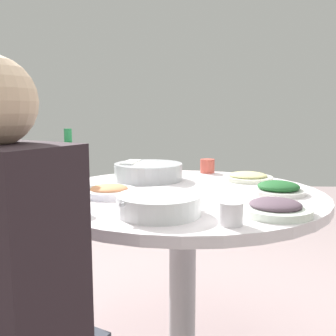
{
  "coord_description": "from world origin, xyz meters",
  "views": [
    {
      "loc": [
        -0.01,
        1.51,
        1.07
      ],
      "look_at": [
        0.06,
        0.02,
        0.85
      ],
      "focal_mm": 41.31,
      "sensor_mm": 36.0,
      "label": 1
    }
  ],
  "objects_px": {
    "dish_shrimp": "(109,191)",
    "dish_noodles": "(248,177)",
    "green_bottle": "(69,163)",
    "tea_cup_side": "(207,166)",
    "diner_left": "(1,264)",
    "rice_bowl": "(148,171)",
    "dish_eggplant": "(275,208)",
    "tea_cup_far": "(73,201)",
    "soup_bowl": "(159,205)",
    "round_dining_table": "(183,219)",
    "dish_greens": "(278,188)",
    "tea_cup_near": "(231,214)"
  },
  "relations": [
    {
      "from": "dish_greens",
      "to": "tea_cup_side",
      "type": "xyz_separation_m",
      "value": [
        0.25,
        -0.5,
        0.02
      ]
    },
    {
      "from": "tea_cup_near",
      "to": "tea_cup_far",
      "type": "xyz_separation_m",
      "value": [
        0.48,
        -0.11,
        0.0
      ]
    },
    {
      "from": "rice_bowl",
      "to": "tea_cup_side",
      "type": "relative_size",
      "value": 4.25
    },
    {
      "from": "dish_shrimp",
      "to": "dish_eggplant",
      "type": "bearing_deg",
      "value": 157.21
    },
    {
      "from": "green_bottle",
      "to": "tea_cup_side",
      "type": "xyz_separation_m",
      "value": [
        -0.61,
        -0.39,
        -0.06
      ]
    },
    {
      "from": "soup_bowl",
      "to": "tea_cup_far",
      "type": "distance_m",
      "value": 0.27
    },
    {
      "from": "green_bottle",
      "to": "tea_cup_far",
      "type": "bearing_deg",
      "value": 108.2
    },
    {
      "from": "dish_shrimp",
      "to": "diner_left",
      "type": "distance_m",
      "value": 0.65
    },
    {
      "from": "dish_noodles",
      "to": "tea_cup_side",
      "type": "height_order",
      "value": "tea_cup_side"
    },
    {
      "from": "rice_bowl",
      "to": "green_bottle",
      "type": "height_order",
      "value": "green_bottle"
    },
    {
      "from": "soup_bowl",
      "to": "dish_eggplant",
      "type": "height_order",
      "value": "soup_bowl"
    },
    {
      "from": "dish_noodles",
      "to": "tea_cup_far",
      "type": "bearing_deg",
      "value": 43.26
    },
    {
      "from": "rice_bowl",
      "to": "diner_left",
      "type": "relative_size",
      "value": 0.41
    },
    {
      "from": "green_bottle",
      "to": "tea_cup_near",
      "type": "relative_size",
      "value": 3.63
    },
    {
      "from": "round_dining_table",
      "to": "tea_cup_near",
      "type": "xyz_separation_m",
      "value": [
        -0.14,
        0.45,
        0.15
      ]
    },
    {
      "from": "soup_bowl",
      "to": "diner_left",
      "type": "xyz_separation_m",
      "value": [
        0.32,
        0.39,
        -0.04
      ]
    },
    {
      "from": "rice_bowl",
      "to": "tea_cup_side",
      "type": "xyz_separation_m",
      "value": [
        -0.29,
        -0.22,
        -0.01
      ]
    },
    {
      "from": "green_bottle",
      "to": "tea_cup_side",
      "type": "height_order",
      "value": "green_bottle"
    },
    {
      "from": "dish_noodles",
      "to": "dish_greens",
      "type": "distance_m",
      "value": 0.3
    },
    {
      "from": "dish_eggplant",
      "to": "green_bottle",
      "type": "height_order",
      "value": "green_bottle"
    },
    {
      "from": "rice_bowl",
      "to": "tea_cup_far",
      "type": "xyz_separation_m",
      "value": [
        0.18,
        0.59,
        -0.01
      ]
    },
    {
      "from": "rice_bowl",
      "to": "dish_shrimp",
      "type": "distance_m",
      "value": 0.36
    },
    {
      "from": "rice_bowl",
      "to": "round_dining_table",
      "type": "bearing_deg",
      "value": 122.37
    },
    {
      "from": "soup_bowl",
      "to": "dish_shrimp",
      "type": "distance_m",
      "value": 0.33
    },
    {
      "from": "rice_bowl",
      "to": "diner_left",
      "type": "height_order",
      "value": "diner_left"
    },
    {
      "from": "green_bottle",
      "to": "tea_cup_far",
      "type": "distance_m",
      "value": 0.45
    },
    {
      "from": "dish_shrimp",
      "to": "tea_cup_far",
      "type": "height_order",
      "value": "tea_cup_far"
    },
    {
      "from": "dish_greens",
      "to": "tea_cup_near",
      "type": "relative_size",
      "value": 3.09
    },
    {
      "from": "dish_noodles",
      "to": "dish_eggplant",
      "type": "bearing_deg",
      "value": 89.13
    },
    {
      "from": "rice_bowl",
      "to": "dish_greens",
      "type": "relative_size",
      "value": 1.51
    },
    {
      "from": "dish_shrimp",
      "to": "tea_cup_side",
      "type": "bearing_deg",
      "value": -125.44
    },
    {
      "from": "dish_shrimp",
      "to": "dish_noodles",
      "type": "bearing_deg",
      "value": -148.34
    },
    {
      "from": "green_bottle",
      "to": "tea_cup_near",
      "type": "bearing_deg",
      "value": 138.99
    },
    {
      "from": "round_dining_table",
      "to": "dish_shrimp",
      "type": "distance_m",
      "value": 0.32
    },
    {
      "from": "rice_bowl",
      "to": "dish_noodles",
      "type": "distance_m",
      "value": 0.46
    },
    {
      "from": "round_dining_table",
      "to": "tea_cup_side",
      "type": "distance_m",
      "value": 0.52
    },
    {
      "from": "dish_greens",
      "to": "green_bottle",
      "type": "relative_size",
      "value": 0.85
    },
    {
      "from": "round_dining_table",
      "to": "dish_noodles",
      "type": "bearing_deg",
      "value": -137.71
    },
    {
      "from": "rice_bowl",
      "to": "dish_shrimp",
      "type": "xyz_separation_m",
      "value": [
        0.12,
        0.34,
        -0.02
      ]
    },
    {
      "from": "diner_left",
      "to": "soup_bowl",
      "type": "bearing_deg",
      "value": -129.22
    },
    {
      "from": "round_dining_table",
      "to": "rice_bowl",
      "type": "xyz_separation_m",
      "value": [
        0.16,
        -0.26,
        0.15
      ]
    },
    {
      "from": "dish_noodles",
      "to": "dish_greens",
      "type": "xyz_separation_m",
      "value": [
        -0.07,
        0.29,
        0.0
      ]
    },
    {
      "from": "soup_bowl",
      "to": "green_bottle",
      "type": "relative_size",
      "value": 1.07
    },
    {
      "from": "tea_cup_near",
      "to": "tea_cup_far",
      "type": "distance_m",
      "value": 0.49
    },
    {
      "from": "dish_greens",
      "to": "green_bottle",
      "type": "distance_m",
      "value": 0.86
    },
    {
      "from": "green_bottle",
      "to": "rice_bowl",
      "type": "bearing_deg",
      "value": -152.87
    },
    {
      "from": "green_bottle",
      "to": "diner_left",
      "type": "bearing_deg",
      "value": 96.68
    },
    {
      "from": "dish_shrimp",
      "to": "rice_bowl",
      "type": "bearing_deg",
      "value": -108.84
    },
    {
      "from": "dish_noodles",
      "to": "tea_cup_near",
      "type": "bearing_deg",
      "value": 77.4
    },
    {
      "from": "round_dining_table",
      "to": "diner_left",
      "type": "height_order",
      "value": "diner_left"
    }
  ]
}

